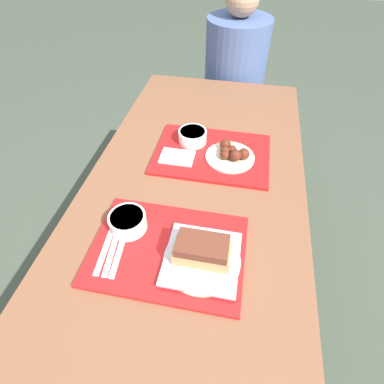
% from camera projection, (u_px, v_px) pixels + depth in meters
% --- Properties ---
extents(ground_plane, '(12.00, 12.00, 0.00)m').
position_uv_depth(ground_plane, '(190.00, 297.00, 1.55)').
color(ground_plane, '#424C3D').
extents(picnic_table, '(0.79, 1.82, 0.73)m').
position_uv_depth(picnic_table, '(189.00, 219.00, 1.08)').
color(picnic_table, brown).
rests_on(picnic_table, ground_plane).
extents(picnic_bench_far, '(0.75, 0.28, 0.44)m').
position_uv_depth(picnic_bench_far, '(222.00, 117.00, 2.05)').
color(picnic_bench_far, brown).
rests_on(picnic_bench_far, ground_plane).
extents(tray_near, '(0.45, 0.33, 0.01)m').
position_uv_depth(tray_near, '(168.00, 250.00, 0.88)').
color(tray_near, red).
rests_on(tray_near, picnic_table).
extents(tray_far, '(0.45, 0.33, 0.01)m').
position_uv_depth(tray_far, '(212.00, 154.00, 1.19)').
color(tray_far, red).
rests_on(tray_far, picnic_table).
extents(bowl_coleslaw_near, '(0.11, 0.11, 0.05)m').
position_uv_depth(bowl_coleslaw_near, '(128.00, 221.00, 0.91)').
color(bowl_coleslaw_near, white).
rests_on(bowl_coleslaw_near, tray_near).
extents(brisket_sandwich_plate, '(0.22, 0.22, 0.09)m').
position_uv_depth(brisket_sandwich_plate, '(202.00, 254.00, 0.83)').
color(brisket_sandwich_plate, beige).
rests_on(brisket_sandwich_plate, tray_near).
extents(plastic_fork_near, '(0.04, 0.17, 0.00)m').
position_uv_depth(plastic_fork_near, '(112.00, 251.00, 0.87)').
color(plastic_fork_near, white).
rests_on(plastic_fork_near, tray_near).
extents(plastic_knife_near, '(0.03, 0.17, 0.00)m').
position_uv_depth(plastic_knife_near, '(119.00, 252.00, 0.87)').
color(plastic_knife_near, white).
rests_on(plastic_knife_near, tray_near).
extents(plastic_spoon_near, '(0.03, 0.17, 0.00)m').
position_uv_depth(plastic_spoon_near, '(105.00, 249.00, 0.87)').
color(plastic_spoon_near, white).
rests_on(plastic_spoon_near, tray_near).
extents(condiment_packet, '(0.04, 0.03, 0.01)m').
position_uv_depth(condiment_packet, '(182.00, 230.00, 0.92)').
color(condiment_packet, '#3F3F47').
rests_on(condiment_packet, tray_near).
extents(bowl_coleslaw_far, '(0.11, 0.11, 0.05)m').
position_uv_depth(bowl_coleslaw_far, '(193.00, 136.00, 1.22)').
color(bowl_coleslaw_far, white).
rests_on(bowl_coleslaw_far, tray_far).
extents(wings_plate_far, '(0.19, 0.19, 0.05)m').
position_uv_depth(wings_plate_far, '(231.00, 154.00, 1.15)').
color(wings_plate_far, beige).
rests_on(wings_plate_far, tray_far).
extents(napkin_far, '(0.13, 0.09, 0.01)m').
position_uv_depth(napkin_far, '(177.00, 157.00, 1.16)').
color(napkin_far, white).
rests_on(napkin_far, tray_far).
extents(person_seated_across, '(0.36, 0.36, 0.73)m').
position_uv_depth(person_seated_across, '(236.00, 64.00, 1.78)').
color(person_seated_across, '#4C6093').
rests_on(person_seated_across, picnic_bench_far).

